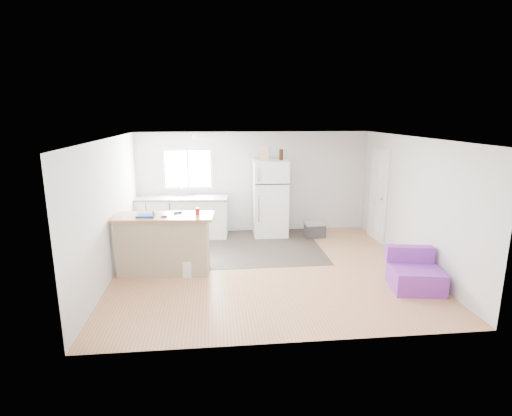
# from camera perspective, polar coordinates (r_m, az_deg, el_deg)

# --- Properties ---
(room) EXTENTS (5.51, 5.01, 2.41)m
(room) POSITION_cam_1_polar(r_m,az_deg,el_deg) (7.17, 1.62, 0.34)
(room) COLOR #A36944
(room) RESTS_ON ground
(vinyl_zone) EXTENTS (4.05, 2.50, 0.00)m
(vinyl_zone) POSITION_cam_1_polar(r_m,az_deg,el_deg) (8.65, -4.31, -5.65)
(vinyl_zone) COLOR #302924
(vinyl_zone) RESTS_ON floor
(window) EXTENTS (1.18, 0.06, 0.98)m
(window) POSITION_cam_1_polar(r_m,az_deg,el_deg) (9.52, -9.70, 5.54)
(window) COLOR white
(window) RESTS_ON back_wall
(interior_door) EXTENTS (0.11, 0.92, 2.10)m
(interior_door) POSITION_cam_1_polar(r_m,az_deg,el_deg) (9.40, 17.03, 1.75)
(interior_door) COLOR white
(interior_door) RESTS_ON right_wall
(ceiling_fixture) EXTENTS (0.30, 0.30, 0.07)m
(ceiling_fixture) POSITION_cam_1_polar(r_m,az_deg,el_deg) (8.14, -7.99, 10.04)
(ceiling_fixture) COLOR white
(ceiling_fixture) RESTS_ON ceiling
(kitchen_cabinets) EXTENTS (2.16, 0.84, 1.23)m
(kitchen_cabinets) POSITION_cam_1_polar(r_m,az_deg,el_deg) (9.42, -10.44, -1.20)
(kitchen_cabinets) COLOR white
(kitchen_cabinets) RESTS_ON floor
(peninsula) EXTENTS (1.78, 0.78, 1.07)m
(peninsula) POSITION_cam_1_polar(r_m,az_deg,el_deg) (7.36, -13.00, -5.00)
(peninsula) COLOR tan
(peninsula) RESTS_ON floor
(refrigerator) EXTENTS (0.80, 0.76, 1.77)m
(refrigerator) POSITION_cam_1_polar(r_m,az_deg,el_deg) (9.33, 2.04, 1.43)
(refrigerator) COLOR white
(refrigerator) RESTS_ON floor
(cooler) EXTENTS (0.49, 0.35, 0.36)m
(cooler) POSITION_cam_1_polar(r_m,az_deg,el_deg) (9.40, 8.40, -3.05)
(cooler) COLOR #2F2F32
(cooler) RESTS_ON floor
(purple_seat) EXTENTS (0.90, 0.86, 0.64)m
(purple_seat) POSITION_cam_1_polar(r_m,az_deg,el_deg) (7.15, 21.73, -8.79)
(purple_seat) COLOR purple
(purple_seat) RESTS_ON floor
(cleaner_jug) EXTENTS (0.17, 0.13, 0.34)m
(cleaner_jug) POSITION_cam_1_polar(r_m,az_deg,el_deg) (7.19, -9.87, -8.59)
(cleaner_jug) COLOR silver
(cleaner_jug) RESTS_ON floor
(mop) EXTENTS (0.22, 0.34, 1.21)m
(mop) POSITION_cam_1_polar(r_m,az_deg,el_deg) (7.37, -14.73, -7.60)
(mop) COLOR green
(mop) RESTS_ON floor
(red_cup) EXTENTS (0.08, 0.08, 0.12)m
(red_cup) POSITION_cam_1_polar(r_m,az_deg,el_deg) (7.13, -8.36, -0.48)
(red_cup) COLOR red
(red_cup) RESTS_ON peninsula
(blue_tray) EXTENTS (0.32, 0.24, 0.04)m
(blue_tray) POSITION_cam_1_polar(r_m,az_deg,el_deg) (7.18, -15.48, -1.08)
(blue_tray) COLOR #1340B2
(blue_tray) RESTS_ON peninsula
(tool_a) EXTENTS (0.15, 0.10, 0.03)m
(tool_a) POSITION_cam_1_polar(r_m,az_deg,el_deg) (7.31, -11.12, -0.61)
(tool_a) COLOR black
(tool_a) RESTS_ON peninsula
(tool_b) EXTENTS (0.11, 0.07, 0.03)m
(tool_b) POSITION_cam_1_polar(r_m,az_deg,el_deg) (7.08, -12.98, -1.18)
(tool_b) COLOR black
(tool_b) RESTS_ON peninsula
(cardboard_box) EXTENTS (0.22, 0.16, 0.30)m
(cardboard_box) POSITION_cam_1_polar(r_m,az_deg,el_deg) (9.13, 1.27, 7.76)
(cardboard_box) COLOR tan
(cardboard_box) RESTS_ON refrigerator
(bottle_left) EXTENTS (0.08, 0.08, 0.25)m
(bottle_left) POSITION_cam_1_polar(r_m,az_deg,el_deg) (9.16, 3.55, 7.60)
(bottle_left) COLOR #331509
(bottle_left) RESTS_ON refrigerator
(bottle_right) EXTENTS (0.09, 0.09, 0.25)m
(bottle_right) POSITION_cam_1_polar(r_m,az_deg,el_deg) (9.22, 3.68, 7.63)
(bottle_right) COLOR #331509
(bottle_right) RESTS_ON refrigerator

